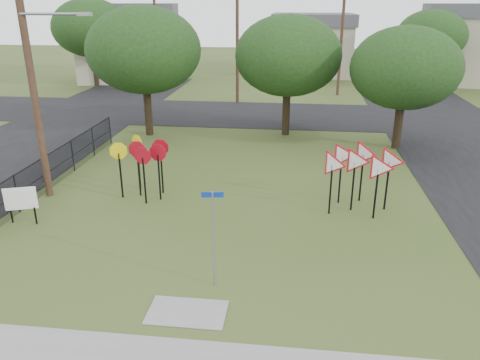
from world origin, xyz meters
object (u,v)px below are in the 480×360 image
stop_sign_cluster (143,155)px  info_board (21,200)px  street_name_sign (213,233)px  yield_sign_cluster (360,163)px

stop_sign_cluster → info_board: bearing=-140.0°
street_name_sign → yield_sign_cluster: 7.26m
street_name_sign → stop_sign_cluster: bearing=122.9°
street_name_sign → yield_sign_cluster: street_name_sign is taller
yield_sign_cluster → info_board: yield_sign_cluster is taller
yield_sign_cluster → info_board: (-11.89, -2.67, -0.93)m
yield_sign_cluster → info_board: size_ratio=2.28×
street_name_sign → info_board: 8.02m
stop_sign_cluster → info_board: size_ratio=1.69×
street_name_sign → stop_sign_cluster: size_ratio=1.21×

